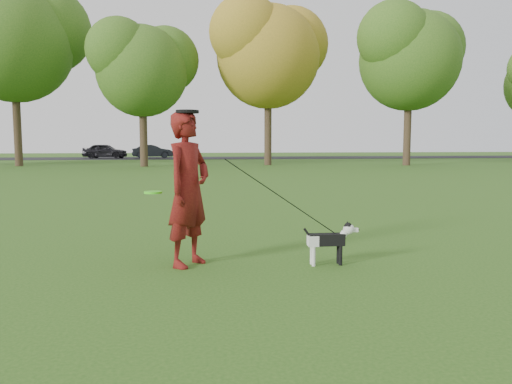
{
  "coord_description": "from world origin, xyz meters",
  "views": [
    {
      "loc": [
        -0.71,
        -6.43,
        1.64
      ],
      "look_at": [
        0.07,
        0.18,
        0.95
      ],
      "focal_mm": 35.0,
      "sensor_mm": 36.0,
      "label": 1
    }
  ],
  "objects": [
    {
      "name": "ground",
      "position": [
        0.0,
        0.0,
        0.0
      ],
      "size": [
        120.0,
        120.0,
        0.0
      ],
      "primitive_type": "plane",
      "color": "#285116",
      "rests_on": "ground"
    },
    {
      "name": "road",
      "position": [
        0.0,
        40.0,
        0.01
      ],
      "size": [
        120.0,
        7.0,
        0.02
      ],
      "primitive_type": "cube",
      "color": "black",
      "rests_on": "ground"
    },
    {
      "name": "man",
      "position": [
        -0.82,
        0.08,
        1.01
      ],
      "size": [
        0.83,
        0.88,
        2.02
      ],
      "primitive_type": "imported",
      "rotation": [
        0.0,
        0.0,
        0.94
      ],
      "color": "#540C0E",
      "rests_on": "ground"
    },
    {
      "name": "dog",
      "position": [
        1.03,
        -0.12,
        0.35
      ],
      "size": [
        0.76,
        0.15,
        0.58
      ],
      "color": "black",
      "rests_on": "ground"
    },
    {
      "name": "car_left",
      "position": [
        -8.93,
        40.0,
        0.68
      ],
      "size": [
        4.07,
        2.1,
        1.32
      ],
      "primitive_type": "imported",
      "rotation": [
        0.0,
        0.0,
        1.43
      ],
      "color": "black",
      "rests_on": "road"
    },
    {
      "name": "car_mid",
      "position": [
        -4.72,
        40.0,
        0.63
      ],
      "size": [
        3.82,
        1.8,
        1.21
      ],
      "primitive_type": "imported",
      "rotation": [
        0.0,
        0.0,
        1.72
      ],
      "color": "black",
      "rests_on": "road"
    },
    {
      "name": "man_held_items",
      "position": [
        0.36,
        -0.05,
        0.91
      ],
      "size": [
        2.53,
        0.36,
        1.64
      ],
      "color": "#4BF21E",
      "rests_on": "ground"
    },
    {
      "name": "tree_row",
      "position": [
        -1.43,
        26.07,
        7.41
      ],
      "size": [
        51.74,
        8.86,
        12.01
      ],
      "color": "#38281C",
      "rests_on": "ground"
    }
  ]
}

